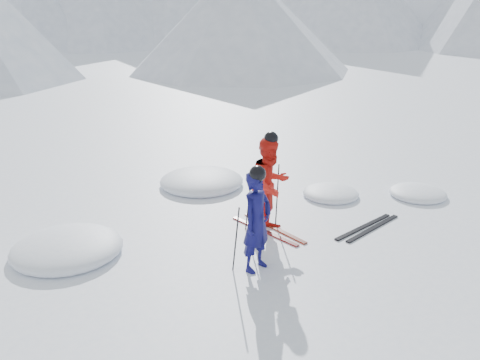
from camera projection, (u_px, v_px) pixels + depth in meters
ground at (322, 224)px, 9.91m from camera, size 160.00×160.00×0.00m
skier_blue at (257, 222)px, 8.01m from camera, size 0.69×0.55×1.65m
skier_red at (270, 185)px, 9.36m from camera, size 0.94×0.77×1.82m
pole_blue_left at (236, 239)px, 8.05m from camera, size 0.11×0.08×1.10m
pole_blue_right at (260, 229)px, 8.43m from camera, size 0.11×0.07×1.10m
pole_red_left at (249, 200)px, 9.49m from camera, size 0.12×0.10×1.21m
pole_red_right at (277, 195)px, 9.74m from camera, size 0.12×0.09×1.21m
ski_worn_left at (264, 231)px, 9.59m from camera, size 0.30×1.70×0.03m
ski_worn_right at (274, 228)px, 9.72m from camera, size 0.18×1.70×0.03m
ski_loose_a at (363, 227)px, 9.77m from camera, size 1.70×0.31×0.03m
ski_loose_b at (373, 228)px, 9.71m from camera, size 1.69×0.37×0.03m
snow_lumps at (199, 208)px, 10.69m from camera, size 8.86×5.00×0.43m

